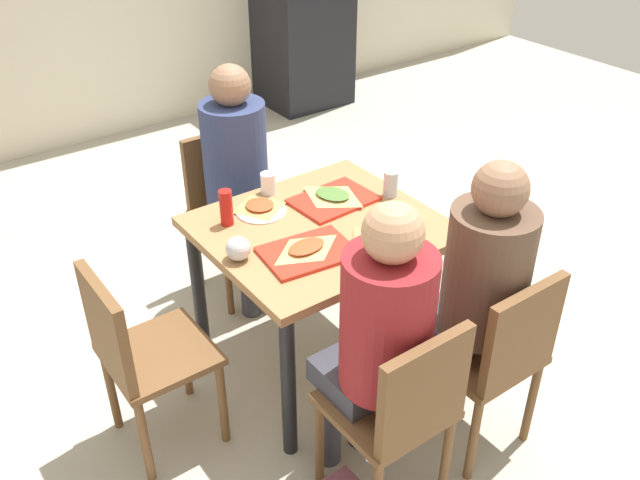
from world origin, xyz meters
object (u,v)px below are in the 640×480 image
at_px(foil_bundle, 238,248).
at_px(chair_near_right, 497,352).
at_px(person_far_side, 239,169).
at_px(plastic_cup_a, 268,183).
at_px(person_in_red, 379,332).
at_px(person_in_brown_jacket, 477,283).
at_px(pizza_slice_a, 306,248).
at_px(chair_near_left, 402,408).
at_px(chair_far_side, 229,201).
at_px(paper_plate_near_edge, 383,238).
at_px(tray_red_far, 333,200).
at_px(paper_plate_center, 261,211).
at_px(pizza_slice_d, 374,235).
at_px(plastic_cup_b, 381,252).
at_px(pizza_slice_b, 333,195).
at_px(condiment_bottle, 226,208).
at_px(chair_left_end, 137,350).
at_px(soda_can, 391,184).
at_px(main_table, 320,246).
at_px(pizza_slice_c, 260,206).
at_px(tray_red_near, 308,252).

bearing_deg(foil_bundle, chair_near_right, -50.62).
height_order(person_far_side, plastic_cup_a, person_far_side).
relative_size(person_in_red, person_in_brown_jacket, 1.00).
xyz_separation_m(pizza_slice_a, plastic_cup_a, (0.15, 0.51, 0.03)).
relative_size(person_far_side, foil_bundle, 12.71).
bearing_deg(chair_near_left, foil_bundle, 102.01).
height_order(chair_far_side, paper_plate_near_edge, chair_far_side).
bearing_deg(person_in_red, tray_red_far, 63.02).
bearing_deg(paper_plate_near_edge, paper_plate_center, 121.26).
relative_size(pizza_slice_d, plastic_cup_b, 2.27).
height_order(person_in_red, person_in_brown_jacket, same).
xyz_separation_m(person_far_side, pizza_slice_b, (0.18, -0.54, 0.03)).
distance_m(person_in_brown_jacket, paper_plate_center, 1.00).
bearing_deg(condiment_bottle, foil_bundle, -110.35).
xyz_separation_m(person_in_brown_jacket, pizza_slice_a, (-0.41, 0.54, 0.03)).
distance_m(chair_left_end, person_in_brown_jacket, 1.32).
relative_size(chair_near_right, paper_plate_near_edge, 3.92).
bearing_deg(condiment_bottle, pizza_slice_a, -69.36).
distance_m(chair_near_left, soda_can, 1.11).
bearing_deg(person_far_side, tray_red_far, -72.80).
distance_m(tray_red_far, paper_plate_near_edge, 0.37).
bearing_deg(paper_plate_near_edge, chair_far_side, 97.82).
height_order(pizza_slice_a, plastic_cup_a, plastic_cup_a).
distance_m(plastic_cup_a, soda_can, 0.56).
relative_size(person_in_brown_jacket, pizza_slice_d, 5.60).
height_order(main_table, paper_plate_near_edge, paper_plate_near_edge).
xyz_separation_m(condiment_bottle, foil_bundle, (-0.10, -0.26, -0.03)).
relative_size(plastic_cup_a, condiment_bottle, 0.62).
relative_size(chair_near_right, plastic_cup_b, 8.61).
bearing_deg(condiment_bottle, paper_plate_center, 0.00).
distance_m(paper_plate_center, plastic_cup_a, 0.18).
bearing_deg(tray_red_far, chair_left_end, -172.82).
bearing_deg(main_table, person_in_red, -109.65).
xyz_separation_m(main_table, soda_can, (0.41, 0.02, 0.17)).
height_order(chair_near_left, plastic_cup_a, same).
bearing_deg(chair_left_end, condiment_bottle, 23.43).
bearing_deg(pizza_slice_a, paper_plate_center, 86.19).
height_order(chair_near_right, person_in_brown_jacket, person_in_brown_jacket).
height_order(paper_plate_center, paper_plate_near_edge, same).
xyz_separation_m(person_far_side, soda_can, (0.41, -0.66, 0.07)).
relative_size(tray_red_far, pizza_slice_c, 1.61).
bearing_deg(foil_bundle, main_table, 3.03).
distance_m(person_in_brown_jacket, pizza_slice_a, 0.68).
height_order(tray_red_near, pizza_slice_d, pizza_slice_d).
bearing_deg(foil_bundle, pizza_slice_a, -26.70).
xyz_separation_m(person_far_side, paper_plate_center, (-0.15, -0.44, 0.01)).
xyz_separation_m(tray_red_far, pizza_slice_a, (-0.34, -0.27, 0.02)).
bearing_deg(chair_near_right, chair_far_side, 98.42).
bearing_deg(chair_left_end, pizza_slice_c, 19.94).
relative_size(chair_far_side, paper_plate_near_edge, 3.92).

